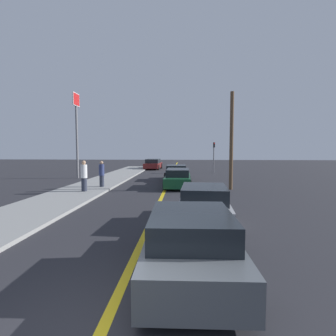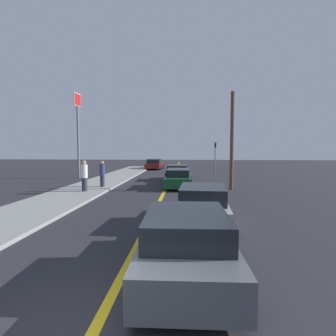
{
  "view_description": "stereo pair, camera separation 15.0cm",
  "coord_description": "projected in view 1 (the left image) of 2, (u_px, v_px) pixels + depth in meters",
  "views": [
    {
      "loc": [
        1.19,
        -3.37,
        2.68
      ],
      "look_at": [
        0.32,
        11.45,
        1.58
      ],
      "focal_mm": 28.0,
      "sensor_mm": 36.0,
      "label": 1
    },
    {
      "loc": [
        1.34,
        -3.36,
        2.68
      ],
      "look_at": [
        0.32,
        11.45,
        1.58
      ],
      "focal_mm": 28.0,
      "sensor_mm": 36.0,
      "label": 2
    }
  ],
  "objects": [
    {
      "name": "traffic_light",
      "position": [
        214.0,
        154.0,
        28.75
      ],
      "size": [
        0.18,
        0.4,
        3.37
      ],
      "color": "slate",
      "rests_on": "ground_plane"
    },
    {
      "name": "road_center_line",
      "position": [
        169.0,
        181.0,
        21.54
      ],
      "size": [
        0.2,
        60.0,
        0.01
      ],
      "color": "gold",
      "rests_on": "ground_plane"
    },
    {
      "name": "pedestrian_near_curb",
      "position": [
        84.0,
        176.0,
        15.63
      ],
      "size": [
        0.38,
        0.38,
        1.84
      ],
      "color": "#282D3D",
      "rests_on": "sidewalk_left"
    },
    {
      "name": "pedestrian_mid_group",
      "position": [
        102.0,
        174.0,
        17.5
      ],
      "size": [
        0.35,
        0.35,
        1.73
      ],
      "color": "#282D3D",
      "rests_on": "sidewalk_left"
    },
    {
      "name": "car_far_distant",
      "position": [
        178.0,
        178.0,
        18.28
      ],
      "size": [
        1.88,
        4.54,
        1.28
      ],
      "rotation": [
        0.0,
        0.0,
        -0.01
      ],
      "color": "#144728",
      "rests_on": "ground_plane"
    },
    {
      "name": "car_ahead_center",
      "position": [
        204.0,
        205.0,
        9.31
      ],
      "size": [
        2.03,
        3.93,
        1.37
      ],
      "rotation": [
        0.0,
        0.0,
        -0.06
      ],
      "color": "#9E9EA3",
      "rests_on": "ground_plane"
    },
    {
      "name": "car_parked_left_lot",
      "position": [
        176.0,
        173.0,
        22.38
      ],
      "size": [
        2.0,
        3.84,
        1.28
      ],
      "rotation": [
        0.0,
        0.0,
        0.02
      ],
      "color": "black",
      "rests_on": "ground_plane"
    },
    {
      "name": "utility_pole",
      "position": [
        231.0,
        141.0,
        16.99
      ],
      "size": [
        0.24,
        0.24,
        6.34
      ],
      "color": "brown",
      "rests_on": "ground_plane"
    },
    {
      "name": "car_oncoming_far",
      "position": [
        153.0,
        164.0,
        34.24
      ],
      "size": [
        2.18,
        4.3,
        1.34
      ],
      "rotation": [
        0.0,
        0.0,
        -0.06
      ],
      "color": "maroon",
      "rests_on": "ground_plane"
    },
    {
      "name": "car_near_right_lane",
      "position": [
        191.0,
        244.0,
        5.56
      ],
      "size": [
        2.05,
        4.1,
        1.38
      ],
      "rotation": [
        0.0,
        0.0,
        0.02
      ],
      "color": "#4C5156",
      "rests_on": "ground_plane"
    },
    {
      "name": "roadside_sign",
      "position": [
        76.0,
        120.0,
        23.45
      ],
      "size": [
        0.2,
        1.38,
        7.63
      ],
      "color": "slate",
      "rests_on": "ground_plane"
    },
    {
      "name": "sidewalk_left",
      "position": [
        104.0,
        181.0,
        20.88
      ],
      "size": [
        3.29,
        34.09,
        0.13
      ],
      "color": "gray",
      "rests_on": "ground_plane"
    }
  ]
}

